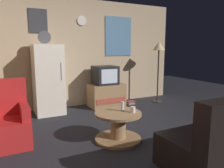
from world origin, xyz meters
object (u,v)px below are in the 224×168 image
Objects in this scene: mug_ceramic_white at (133,110)px; armchair at (4,123)px; book_stack at (130,103)px; tv_stand at (106,95)px; coffee_table at (118,126)px; crt_tv at (105,75)px; wine_glass at (123,106)px; standing_lamp at (159,51)px; fridge at (48,79)px.

armchair is at bearing 157.43° from mug_ceramic_white.
tv_stand is at bearing 167.71° from book_stack.
crt_tv is at bearing 70.53° from coffee_table.
wine_glass is 0.18m from mug_ceramic_white.
tv_stand is 1.56× the size of crt_tv.
tv_stand is at bearing 1.45° from crt_tv.
book_stack is (0.65, -0.13, -0.73)m from crt_tv.
tv_stand reaches higher than mug_ceramic_white.
crt_tv is at bearing 76.76° from mug_ceramic_white.
mug_ceramic_white is at bearing -103.24° from crt_tv.
tv_stand is 2.04m from coffee_table.
standing_lamp is at bearing 16.19° from armchair.
mug_ceramic_white is at bearing -104.25° from tv_stand.
book_stack is (2.89, 1.15, -0.29)m from armchair.
standing_lamp is 2.77m from mug_ceramic_white.
crt_tv is 0.99m from book_stack.
crt_tv is 2.09m from mug_ceramic_white.
wine_glass is at bearing -107.13° from crt_tv.
coffee_table is 8.00× the size of mug_ceramic_white.
mug_ceramic_white reaches higher than coffee_table.
tv_stand is at bearing 29.41° from armchair.
armchair is (-1.77, 0.73, -0.16)m from mug_ceramic_white.
armchair is at bearing -150.20° from crt_tv.
crt_tv is 1.98m from wine_glass.
crt_tv is 0.34× the size of standing_lamp.
mug_ceramic_white is at bearing -54.49° from wine_glass.
fridge is 1.84× the size of armchair.
standing_lamp reaches higher than book_stack.
crt_tv is 0.56× the size of armchair.
standing_lamp is 2.74m from wine_glass.
standing_lamp is (1.40, -0.22, 1.08)m from tv_stand.
fridge is at bearing 178.66° from tv_stand.
armchair is at bearing -150.59° from tv_stand.
coffee_table is (-0.67, -1.91, -0.55)m from crt_tv.
book_stack is (1.99, -0.17, -0.71)m from fridge.
armchair is at bearing -124.47° from fridge.
book_stack is at bearing 54.84° from wine_glass.
armchair is (-1.57, 0.62, 0.11)m from coffee_table.
book_stack is at bearing -12.29° from tv_stand.
crt_tv is 0.75× the size of coffee_table.
wine_glass reaches higher than mug_ceramic_white.
tv_stand is at bearing 75.75° from mug_ceramic_white.
armchair is 4.71× the size of book_stack.
mug_ceramic_white is at bearing -136.70° from standing_lamp.
fridge is 2.07m from wine_glass.
wine_glass is at bearing -68.28° from fridge.
standing_lamp is at bearing 43.30° from mug_ceramic_white.
crt_tv reaches higher than tv_stand.
crt_tv is (-0.04, -0.00, 0.50)m from tv_stand.
coffee_table is 0.75× the size of armchair.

